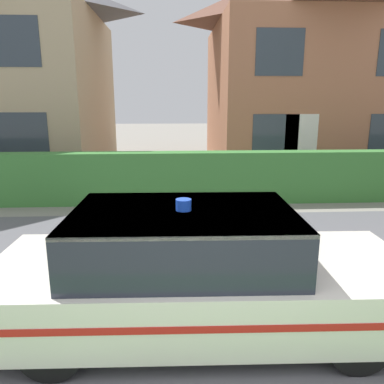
# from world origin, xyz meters

# --- Properties ---
(road_strip) EXTENTS (28.00, 5.51, 0.01)m
(road_strip) POSITION_xyz_m (0.00, 3.65, 0.01)
(road_strip) COLOR #5B5B60
(road_strip) RESTS_ON ground
(garden_hedge) EXTENTS (15.64, 0.50, 1.27)m
(garden_hedge) POSITION_xyz_m (0.00, 7.44, 0.64)
(garden_hedge) COLOR #3D7F38
(garden_hedge) RESTS_ON ground
(police_car) EXTENTS (4.60, 1.84, 1.49)m
(police_car) POSITION_xyz_m (-0.06, 2.14, 0.67)
(police_car) COLOR black
(police_car) RESTS_ON road_strip
(house_right) EXTENTS (6.85, 6.69, 7.26)m
(house_right) POSITION_xyz_m (4.58, 12.73, 3.70)
(house_right) COLOR #A86B4C
(house_right) RESTS_ON ground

